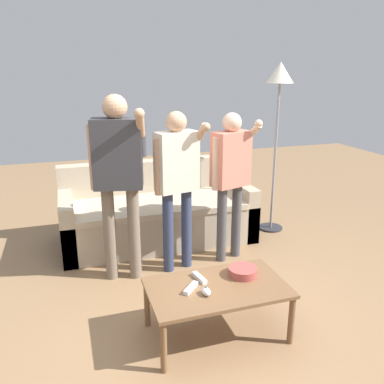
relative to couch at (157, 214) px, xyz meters
name	(u,v)px	position (x,y,z in m)	size (l,w,h in m)	color
ground_plane	(180,322)	(-0.20, -1.59, -0.29)	(12.00, 12.00, 0.00)	#93704C
couch	(157,214)	(0.00, 0.00, 0.00)	(2.05, 0.91, 0.83)	#B7A88E
coffee_table	(217,292)	(0.01, -1.80, 0.05)	(0.97, 0.57, 0.39)	brown
snack_bowl	(243,272)	(0.25, -1.71, 0.13)	(0.21, 0.21, 0.06)	#B24C47
game_remote_nunchuk	(206,291)	(-0.10, -1.87, 0.12)	(0.06, 0.09, 0.05)	white
floor_lamp	(279,90)	(1.36, -0.15, 1.32)	(0.29, 0.29, 1.91)	#2D2D33
player_left	(118,168)	(-0.49, -0.77, 0.74)	(0.47, 0.44, 1.64)	#756656
player_center	(177,174)	(0.03, -0.75, 0.65)	(0.47, 0.32, 1.49)	#2D3856
player_right	(231,170)	(0.57, -0.70, 0.62)	(0.46, 0.29, 1.45)	#47474C
game_remote_wand_near	(191,288)	(-0.18, -1.79, 0.11)	(0.14, 0.14, 0.03)	white
game_remote_wand_far	(199,278)	(-0.07, -1.67, 0.11)	(0.06, 0.17, 0.03)	white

